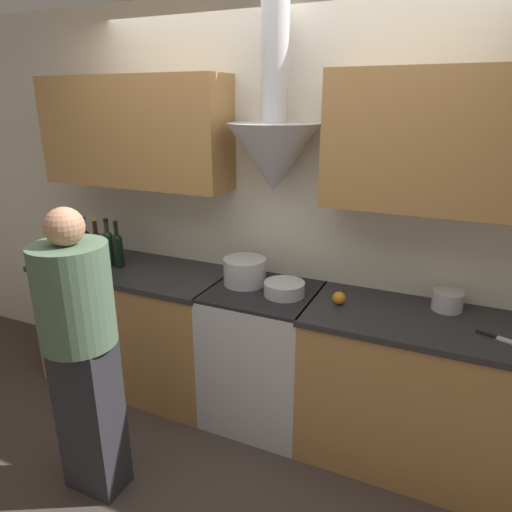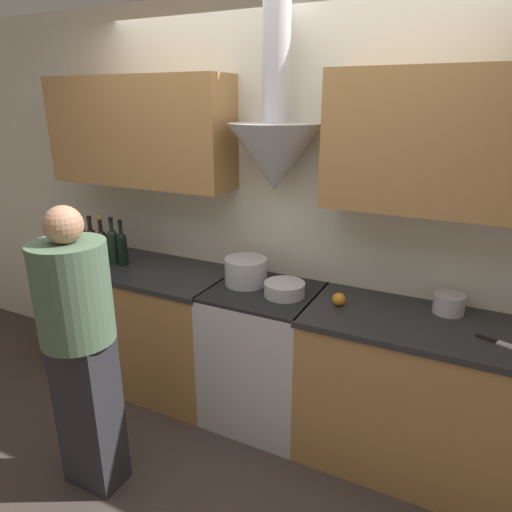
{
  "view_description": "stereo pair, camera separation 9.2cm",
  "coord_description": "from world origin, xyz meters",
  "px_view_note": "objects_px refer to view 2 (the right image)",
  "views": [
    {
      "loc": [
        1.02,
        -2.04,
        1.99
      ],
      "look_at": [
        0.0,
        0.2,
        1.15
      ],
      "focal_mm": 32.0,
      "sensor_mm": 36.0,
      "label": 1
    },
    {
      "loc": [
        1.1,
        -2.0,
        1.99
      ],
      "look_at": [
        0.0,
        0.2,
        1.15
      ],
      "focal_mm": 32.0,
      "sensor_mm": 36.0,
      "label": 2
    }
  ],
  "objects_px": {
    "wine_bottle_2": "(92,242)",
    "person_foreground_left": "(80,344)",
    "wine_bottle_3": "(102,243)",
    "orange_fruit": "(339,299)",
    "wine_bottle_4": "(113,244)",
    "wine_bottle_0": "(70,235)",
    "mixing_bowl": "(284,289)",
    "wine_bottle_5": "(122,247)",
    "stove_range": "(263,355)",
    "wine_bottle_1": "(80,238)",
    "stock_pot": "(246,271)",
    "saucepan": "(449,303)"
  },
  "relations": [
    {
      "from": "mixing_bowl",
      "to": "stock_pot",
      "type": "bearing_deg",
      "value": 167.66
    },
    {
      "from": "wine_bottle_0",
      "to": "wine_bottle_4",
      "type": "height_order",
      "value": "wine_bottle_0"
    },
    {
      "from": "stove_range",
      "to": "wine_bottle_2",
      "type": "distance_m",
      "value": 1.49
    },
    {
      "from": "wine_bottle_3",
      "to": "wine_bottle_5",
      "type": "bearing_deg",
      "value": -2.52
    },
    {
      "from": "saucepan",
      "to": "mixing_bowl",
      "type": "bearing_deg",
      "value": -168.29
    },
    {
      "from": "wine_bottle_5",
      "to": "mixing_bowl",
      "type": "distance_m",
      "value": 1.22
    },
    {
      "from": "wine_bottle_2",
      "to": "orange_fruit",
      "type": "distance_m",
      "value": 1.85
    },
    {
      "from": "person_foreground_left",
      "to": "stock_pot",
      "type": "bearing_deg",
      "value": 65.12
    },
    {
      "from": "stock_pot",
      "to": "person_foreground_left",
      "type": "bearing_deg",
      "value": -114.88
    },
    {
      "from": "wine_bottle_3",
      "to": "orange_fruit",
      "type": "relative_size",
      "value": 4.47
    },
    {
      "from": "saucepan",
      "to": "wine_bottle_0",
      "type": "bearing_deg",
      "value": -176.08
    },
    {
      "from": "wine_bottle_0",
      "to": "wine_bottle_3",
      "type": "relative_size",
      "value": 1.1
    },
    {
      "from": "wine_bottle_4",
      "to": "wine_bottle_5",
      "type": "distance_m",
      "value": 0.09
    },
    {
      "from": "saucepan",
      "to": "person_foreground_left",
      "type": "height_order",
      "value": "person_foreground_left"
    },
    {
      "from": "wine_bottle_2",
      "to": "wine_bottle_3",
      "type": "distance_m",
      "value": 0.11
    },
    {
      "from": "wine_bottle_1",
      "to": "mixing_bowl",
      "type": "distance_m",
      "value": 1.63
    },
    {
      "from": "stove_range",
      "to": "orange_fruit",
      "type": "height_order",
      "value": "orange_fruit"
    },
    {
      "from": "wine_bottle_4",
      "to": "saucepan",
      "type": "height_order",
      "value": "wine_bottle_4"
    },
    {
      "from": "wine_bottle_4",
      "to": "mixing_bowl",
      "type": "bearing_deg",
      "value": 0.38
    },
    {
      "from": "saucepan",
      "to": "person_foreground_left",
      "type": "distance_m",
      "value": 1.94
    },
    {
      "from": "saucepan",
      "to": "wine_bottle_4",
      "type": "bearing_deg",
      "value": -174.98
    },
    {
      "from": "wine_bottle_1",
      "to": "saucepan",
      "type": "height_order",
      "value": "wine_bottle_1"
    },
    {
      "from": "wine_bottle_3",
      "to": "stove_range",
      "type": "bearing_deg",
      "value": 0.94
    },
    {
      "from": "wine_bottle_2",
      "to": "stock_pot",
      "type": "relative_size",
      "value": 1.19
    },
    {
      "from": "wine_bottle_3",
      "to": "wine_bottle_4",
      "type": "bearing_deg",
      "value": -2.31
    },
    {
      "from": "wine_bottle_4",
      "to": "stock_pot",
      "type": "distance_m",
      "value": 1.02
    },
    {
      "from": "mixing_bowl",
      "to": "wine_bottle_5",
      "type": "bearing_deg",
      "value": -179.4
    },
    {
      "from": "orange_fruit",
      "to": "wine_bottle_0",
      "type": "bearing_deg",
      "value": -179.88
    },
    {
      "from": "wine_bottle_2",
      "to": "orange_fruit",
      "type": "relative_size",
      "value": 4.27
    },
    {
      "from": "person_foreground_left",
      "to": "orange_fruit",
      "type": "bearing_deg",
      "value": 40.19
    },
    {
      "from": "stove_range",
      "to": "wine_bottle_4",
      "type": "bearing_deg",
      "value": -178.76
    },
    {
      "from": "mixing_bowl",
      "to": "stove_range",
      "type": "bearing_deg",
      "value": 173.51
    },
    {
      "from": "stove_range",
      "to": "wine_bottle_2",
      "type": "relative_size",
      "value": 2.87
    },
    {
      "from": "wine_bottle_3",
      "to": "mixing_bowl",
      "type": "xyz_separation_m",
      "value": [
        1.41,
        0.0,
        -0.09
      ]
    },
    {
      "from": "wine_bottle_2",
      "to": "person_foreground_left",
      "type": "distance_m",
      "value": 1.2
    },
    {
      "from": "wine_bottle_1",
      "to": "wine_bottle_2",
      "type": "distance_m",
      "value": 0.11
    },
    {
      "from": "wine_bottle_0",
      "to": "saucepan",
      "type": "distance_m",
      "value": 2.63
    },
    {
      "from": "wine_bottle_2",
      "to": "person_foreground_left",
      "type": "relative_size",
      "value": 0.2
    },
    {
      "from": "mixing_bowl",
      "to": "wine_bottle_3",
      "type": "bearing_deg",
      "value": -179.82
    },
    {
      "from": "stove_range",
      "to": "wine_bottle_0",
      "type": "bearing_deg",
      "value": -179.55
    },
    {
      "from": "wine_bottle_1",
      "to": "saucepan",
      "type": "relative_size",
      "value": 2.14
    },
    {
      "from": "wine_bottle_4",
      "to": "person_foreground_left",
      "type": "height_order",
      "value": "person_foreground_left"
    },
    {
      "from": "wine_bottle_0",
      "to": "mixing_bowl",
      "type": "xyz_separation_m",
      "value": [
        1.73,
        -0.0,
        -0.1
      ]
    },
    {
      "from": "stock_pot",
      "to": "orange_fruit",
      "type": "distance_m",
      "value": 0.62
    },
    {
      "from": "stock_pot",
      "to": "wine_bottle_4",
      "type": "bearing_deg",
      "value": -175.94
    },
    {
      "from": "wine_bottle_2",
      "to": "wine_bottle_0",
      "type": "bearing_deg",
      "value": 179.83
    },
    {
      "from": "wine_bottle_0",
      "to": "wine_bottle_1",
      "type": "relative_size",
      "value": 1.04
    },
    {
      "from": "wine_bottle_0",
      "to": "wine_bottle_3",
      "type": "distance_m",
      "value": 0.32
    },
    {
      "from": "wine_bottle_1",
      "to": "wine_bottle_2",
      "type": "xyz_separation_m",
      "value": [
        0.11,
        0.0,
        -0.02
      ]
    },
    {
      "from": "wine_bottle_1",
      "to": "wine_bottle_3",
      "type": "distance_m",
      "value": 0.22
    }
  ]
}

